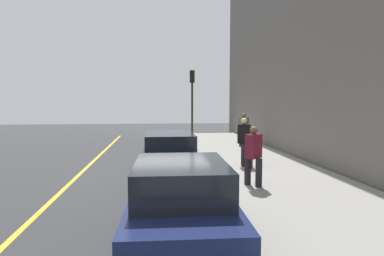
{
  "coord_description": "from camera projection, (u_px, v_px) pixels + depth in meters",
  "views": [
    {
      "loc": [
        -11.36,
        0.48,
        2.57
      ],
      "look_at": [
        1.05,
        -0.87,
        1.58
      ],
      "focal_mm": 30.99,
      "sensor_mm": 36.0,
      "label": 1
    }
  ],
  "objects": [
    {
      "name": "lane_stripe_centre",
      "position": [
        76.0,
        178.0,
        11.17
      ],
      "size": [
        28.0,
        0.14,
        0.01
      ],
      "primitive_type": "cube",
      "color": "gold",
      "rests_on": "ground"
    },
    {
      "name": "rolling_suitcase",
      "position": [
        249.0,
        160.0,
        12.14
      ],
      "size": [
        0.34,
        0.22,
        0.96
      ],
      "color": "#471E19",
      "rests_on": "sidewalk"
    },
    {
      "name": "pedestrian_olive_coat",
      "position": [
        244.0,
        129.0,
        18.08
      ],
      "size": [
        0.58,
        0.53,
        1.8
      ],
      "color": "black",
      "rests_on": "sidewalk"
    },
    {
      "name": "traffic_light_pole",
      "position": [
        192.0,
        94.0,
        19.02
      ],
      "size": [
        0.35,
        0.26,
        4.21
      ],
      "color": "#2D2D19",
      "rests_on": "sidewalk"
    },
    {
      "name": "parked_car_black",
      "position": [
        169.0,
        154.0,
        11.46
      ],
      "size": [
        4.73,
        1.92,
        1.51
      ],
      "color": "black",
      "rests_on": "ground"
    },
    {
      "name": "pedestrian_burgundy_coat",
      "position": [
        253.0,
        154.0,
        9.49
      ],
      "size": [
        0.52,
        0.54,
        1.72
      ],
      "color": "black",
      "rests_on": "sidewalk"
    },
    {
      "name": "parked_car_navy",
      "position": [
        181.0,
        202.0,
        6.02
      ],
      "size": [
        4.25,
        2.0,
        1.51
      ],
      "color": "black",
      "rests_on": "ground"
    },
    {
      "name": "sidewalk",
      "position": [
        263.0,
        172.0,
        11.86
      ],
      "size": [
        28.0,
        4.6,
        0.15
      ],
      "primitive_type": "cube",
      "color": "gray",
      "rests_on": "ground"
    },
    {
      "name": "ground_plane",
      "position": [
        170.0,
        176.0,
        11.51
      ],
      "size": [
        56.0,
        56.0,
        0.0
      ],
      "primitive_type": "plane",
      "color": "#333335"
    },
    {
      "name": "pedestrian_black_coat",
      "position": [
        244.0,
        140.0,
        12.57
      ],
      "size": [
        0.59,
        0.55,
        1.81
      ],
      "color": "black",
      "rests_on": "sidewalk"
    },
    {
      "name": "snow_bank_curb",
      "position": [
        193.0,
        178.0,
        10.77
      ],
      "size": [
        4.33,
        0.56,
        0.22
      ],
      "primitive_type": "cube",
      "color": "white",
      "rests_on": "ground"
    }
  ]
}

